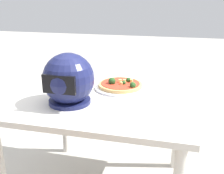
{
  "coord_description": "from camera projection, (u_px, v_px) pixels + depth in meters",
  "views": [
    {
      "loc": [
        -0.38,
        1.35,
        1.22
      ],
      "look_at": [
        -0.04,
        -0.05,
        0.72
      ],
      "focal_mm": 42.21,
      "sensor_mm": 36.0,
      "label": 1
    }
  ],
  "objects": [
    {
      "name": "motorcycle_helmet",
      "position": [
        69.0,
        80.0,
        1.31
      ],
      "size": [
        0.26,
        0.26,
        0.26
      ],
      "color": "#191E4C",
      "rests_on": "dining_table"
    },
    {
      "name": "pizza_plate",
      "position": [
        120.0,
        87.0,
        1.56
      ],
      "size": [
        0.3,
        0.3,
        0.01
      ],
      "primitive_type": "cylinder",
      "color": "white",
      "rests_on": "dining_table"
    },
    {
      "name": "pizza",
      "position": [
        121.0,
        84.0,
        1.55
      ],
      "size": [
        0.26,
        0.26,
        0.06
      ],
      "color": "tan",
      "rests_on": "pizza_plate"
    },
    {
      "name": "dining_table",
      "position": [
        104.0,
        106.0,
        1.52
      ],
      "size": [
        0.99,
        0.91,
        0.7
      ],
      "color": "beige",
      "rests_on": "ground"
    }
  ]
}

